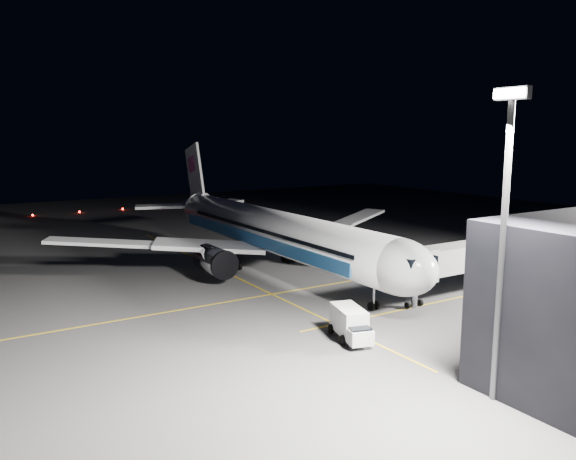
% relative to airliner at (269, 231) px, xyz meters
% --- Properties ---
extents(ground, '(200.00, 200.00, 0.00)m').
position_rel_airliner_xyz_m(ground, '(1.08, 0.00, -5.16)').
color(ground, '#4C4C4F').
rests_on(ground, ground).
extents(guide_line_main, '(0.25, 80.00, 0.01)m').
position_rel_airliner_xyz_m(guide_line_main, '(11.08, 0.00, -5.16)').
color(guide_line_main, gold).
rests_on(guide_line_main, ground).
extents(guide_line_cross, '(70.00, 0.25, 0.01)m').
position_rel_airliner_xyz_m(guide_line_cross, '(1.08, -6.00, -5.16)').
color(guide_line_cross, gold).
rests_on(guide_line_cross, ground).
extents(guide_line_side, '(0.25, 40.00, 0.01)m').
position_rel_airliner_xyz_m(guide_line_side, '(23.08, 10.00, -5.16)').
color(guide_line_side, gold).
rests_on(guide_line_side, ground).
extents(airliner, '(61.48, 54.22, 16.64)m').
position_rel_airliner_xyz_m(airliner, '(0.00, 0.00, 0.00)').
color(airliner, silver).
rests_on(airliner, ground).
extents(jet_bridge, '(3.60, 34.40, 6.30)m').
position_rel_airliner_xyz_m(jet_bridge, '(23.08, 18.06, -0.58)').
color(jet_bridge, '#B2B2B7').
rests_on(jet_bridge, ground).
extents(floodlight_mast_south, '(2.40, 0.67, 20.70)m').
position_rel_airliner_xyz_m(floodlight_mast_south, '(41.08, -6.01, 7.21)').
color(floodlight_mast_south, '#59595E').
rests_on(floodlight_mast_south, ground).
extents(taxiway_lights, '(0.44, 60.44, 0.44)m').
position_rel_airliner_xyz_m(taxiway_lights, '(-70.92, 0.00, -4.94)').
color(taxiway_lights, '#FF140A').
rests_on(taxiway_lights, ground).
extents(service_truck, '(5.83, 3.61, 2.79)m').
position_rel_airliner_xyz_m(service_truck, '(27.07, -7.27, -3.67)').
color(service_truck, white).
rests_on(service_truck, ground).
extents(baggage_tug, '(2.36, 2.03, 1.52)m').
position_rel_airliner_xyz_m(baggage_tug, '(-10.11, 21.13, -4.46)').
color(baggage_tug, black).
rests_on(baggage_tug, ground).
extents(safety_cone_a, '(0.39, 0.39, 0.58)m').
position_rel_airliner_xyz_m(safety_cone_a, '(7.08, 14.00, -4.87)').
color(safety_cone_a, '#DB5409').
rests_on(safety_cone_a, ground).
extents(safety_cone_b, '(0.45, 0.45, 0.68)m').
position_rel_airliner_xyz_m(safety_cone_b, '(7.08, 14.00, -4.82)').
color(safety_cone_b, '#DB5409').
rests_on(safety_cone_b, ground).
extents(safety_cone_c, '(0.36, 0.36, 0.54)m').
position_rel_airliner_xyz_m(safety_cone_c, '(-4.52, 8.33, -4.89)').
color(safety_cone_c, '#DB5409').
rests_on(safety_cone_c, ground).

